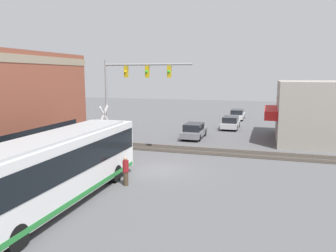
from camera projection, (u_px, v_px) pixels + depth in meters
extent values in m
plane|color=#565659|center=(160.00, 169.00, 21.54)|extent=(120.00, 120.00, 0.00)
cube|color=gray|center=(322.00, 112.00, 30.14)|extent=(9.50, 7.79, 5.59)
cube|color=red|center=(271.00, 112.00, 31.46)|extent=(6.65, 1.20, 0.80)
cube|color=white|center=(58.00, 166.00, 15.54)|extent=(11.92, 2.55, 2.86)
cube|color=black|center=(58.00, 158.00, 15.47)|extent=(11.68, 2.59, 1.20)
cube|color=#288438|center=(60.00, 192.00, 15.74)|extent=(11.68, 2.58, 0.24)
cube|color=#A5A8AA|center=(57.00, 136.00, 15.31)|extent=(10.13, 2.17, 0.12)
cylinder|color=black|center=(98.00, 172.00, 19.30)|extent=(1.00, 2.57, 1.00)
cylinder|color=gray|center=(107.00, 106.00, 26.63)|extent=(0.20, 0.20, 7.34)
cylinder|color=gray|center=(147.00, 64.00, 25.10)|extent=(0.16, 7.09, 0.16)
cube|color=gold|center=(126.00, 72.00, 25.70)|extent=(0.30, 0.27, 0.90)
sphere|color=yellow|center=(125.00, 72.00, 25.55)|extent=(0.20, 0.20, 0.20)
cube|color=gold|center=(147.00, 72.00, 25.19)|extent=(0.30, 0.27, 0.90)
sphere|color=green|center=(146.00, 72.00, 25.03)|extent=(0.20, 0.20, 0.20)
cube|color=gold|center=(169.00, 72.00, 24.68)|extent=(0.30, 0.27, 0.90)
sphere|color=green|center=(169.00, 72.00, 24.52)|extent=(0.20, 0.20, 0.20)
cylinder|color=gray|center=(105.00, 131.00, 25.78)|extent=(0.14, 0.14, 3.60)
cube|color=white|center=(104.00, 114.00, 25.57)|extent=(1.41, 0.06, 1.41)
cube|color=white|center=(104.00, 114.00, 25.57)|extent=(1.41, 0.06, 1.41)
cylinder|color=#38383A|center=(104.00, 124.00, 25.70)|extent=(0.08, 0.90, 0.08)
sphere|color=red|center=(109.00, 125.00, 25.52)|extent=(0.28, 0.28, 0.28)
sphere|color=red|center=(99.00, 124.00, 25.78)|extent=(0.28, 0.28, 0.28)
cube|color=#332D28|center=(183.00, 149.00, 27.21)|extent=(2.60, 60.00, 0.03)
cube|color=#6B6056|center=(181.00, 151.00, 26.52)|extent=(0.07, 60.00, 0.15)
cube|color=#6B6056|center=(185.00, 147.00, 27.88)|extent=(0.07, 60.00, 0.15)
cube|color=slate|center=(194.00, 133.00, 32.16)|extent=(4.57, 1.80, 0.56)
cube|color=black|center=(194.00, 127.00, 31.85)|extent=(2.52, 1.62, 0.67)
cylinder|color=black|center=(197.00, 132.00, 33.53)|extent=(0.64, 1.82, 0.64)
cylinder|color=black|center=(191.00, 137.00, 30.85)|extent=(0.64, 1.82, 0.64)
cube|color=#B7B7BC|center=(231.00, 124.00, 37.81)|extent=(4.71, 1.80, 0.53)
cube|color=black|center=(231.00, 119.00, 37.50)|extent=(2.59, 1.62, 0.65)
cylinder|color=black|center=(232.00, 124.00, 39.22)|extent=(0.64, 1.82, 0.64)
cylinder|color=black|center=(229.00, 128.00, 36.47)|extent=(0.64, 1.82, 0.64)
cube|color=silver|center=(237.00, 116.00, 45.70)|extent=(4.70, 1.80, 0.51)
cube|color=black|center=(237.00, 112.00, 45.39)|extent=(2.59, 1.62, 0.63)
cylinder|color=black|center=(238.00, 116.00, 47.11)|extent=(0.64, 1.82, 0.64)
cylinder|color=black|center=(236.00, 118.00, 44.35)|extent=(0.64, 1.82, 0.64)
cylinder|color=#2D3351|center=(104.00, 150.00, 25.11)|extent=(0.28, 0.28, 0.88)
cylinder|color=#262D4C|center=(104.00, 140.00, 24.98)|extent=(0.34, 0.34, 0.74)
sphere|color=tan|center=(104.00, 134.00, 24.91)|extent=(0.24, 0.24, 0.24)
cylinder|color=#473828|center=(126.00, 179.00, 18.38)|extent=(0.28, 0.28, 0.79)
cylinder|color=maroon|center=(126.00, 166.00, 18.27)|extent=(0.34, 0.34, 0.66)
sphere|color=tan|center=(125.00, 159.00, 18.20)|extent=(0.21, 0.21, 0.21)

